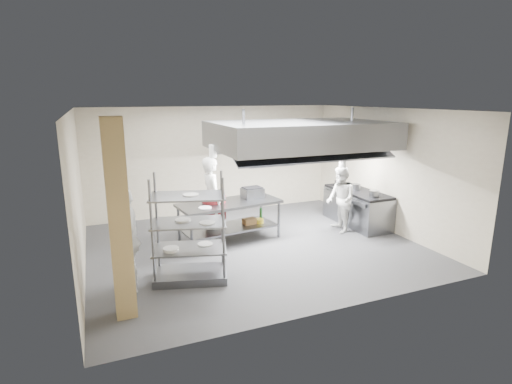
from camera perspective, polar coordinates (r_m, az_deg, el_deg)
name	(u,v)px	position (r m, az deg, el deg)	size (l,w,h in m)	color
floor	(255,246)	(8.99, -0.15, -7.78)	(7.00, 7.00, 0.00)	#39393B
ceiling	(255,109)	(8.38, -0.17, 11.71)	(7.00, 7.00, 0.00)	silver
wall_back	(215,161)	(11.35, -5.91, 4.50)	(7.00, 7.00, 0.00)	#AFA28B
wall_left	(77,196)	(7.96, -24.18, -0.49)	(6.00, 6.00, 0.00)	#AFA28B
wall_right	(386,170)	(10.38, 18.06, 3.06)	(6.00, 6.00, 0.00)	#AFA28B
column	(119,221)	(6.12, -18.95, -3.99)	(0.30, 0.30, 3.00)	tan
exhaust_hood	(300,135)	(9.34, 6.37, 8.12)	(4.00, 2.50, 0.60)	gray
hood_strip_a	(265,151)	(8.98, 1.24, 5.93)	(1.60, 0.12, 0.04)	white
hood_strip_b	(333,147)	(9.83, 10.96, 6.35)	(1.60, 0.12, 0.04)	white
wall_shelf	(275,158)	(11.83, 2.72, 4.92)	(1.50, 0.28, 0.04)	gray
island	(230,221)	(9.27, -3.78, -4.16)	(2.34, 0.97, 0.91)	slate
island_worktop	(229,203)	(9.15, -3.82, -1.62)	(2.34, 0.97, 0.06)	gray
island_undershelf	(230,227)	(9.31, -3.77, -5.07)	(2.15, 0.88, 0.04)	slate
pass_rack	(189,228)	(7.22, -9.53, -5.16)	(1.30, 0.76, 1.95)	slate
cooking_range	(357,208)	(10.73, 14.22, -2.28)	(0.80, 2.00, 0.84)	gray
range_top	(358,192)	(10.62, 14.36, 0.06)	(0.78, 1.96, 0.06)	black
chef_head	(212,199)	(9.18, -6.30, -1.01)	(0.71, 0.47, 1.95)	white
chef_line	(340,200)	(9.94, 11.96, -1.08)	(0.79, 0.61, 1.62)	white
chef_plating	(127,240)	(7.12, -17.98, -6.50)	(1.06, 0.44, 1.81)	silver
griddle	(252,193)	(9.48, -0.53, -0.14)	(0.48, 0.37, 0.23)	slate
wicker_basket	(249,221)	(9.46, -0.94, -4.19)	(0.31, 0.21, 0.13)	olive
stockpot	(356,187)	(10.64, 14.06, 0.71)	(0.23, 0.23, 0.16)	gray
plate_stack	(190,247)	(7.34, -9.43, -7.76)	(0.28, 0.28, 0.05)	white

